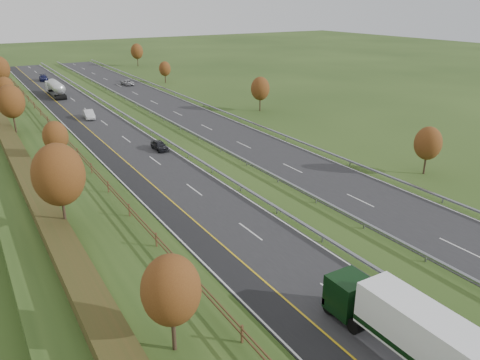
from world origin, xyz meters
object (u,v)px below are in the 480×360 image
object	(u,v)px
box_lorry	(442,351)
road_tanker	(55,88)
car_small_far	(43,78)
car_silver_mid	(89,114)
car_oncoming	(127,82)
car_dark_near	(160,145)

from	to	relation	value
box_lorry	road_tanker	xyz separation A→B (m)	(-1.25, 98.86, -0.47)
road_tanker	car_small_far	size ratio (longest dim) A/B	2.21
box_lorry	car_small_far	world-z (taller)	box_lorry
box_lorry	car_silver_mid	world-z (taller)	box_lorry
car_oncoming	road_tanker	bearing A→B (deg)	17.47
car_silver_mid	car_oncoming	size ratio (longest dim) A/B	0.95
car_small_far	car_oncoming	distance (m)	24.71
car_dark_near	car_small_far	size ratio (longest dim) A/B	0.77
road_tanker	car_oncoming	size ratio (longest dim) A/B	2.30
car_small_far	box_lorry	bearing A→B (deg)	-83.58
box_lorry	road_tanker	world-z (taller)	box_lorry
car_silver_mid	box_lorry	bearing A→B (deg)	-84.35
box_lorry	car_small_far	distance (m)	122.84
car_dark_near	car_silver_mid	xyz separation A→B (m)	(-3.76, 24.53, 0.10)
box_lorry	car_dark_near	xyz separation A→B (m)	(3.33, 49.23, -1.63)
box_lorry	car_oncoming	xyz separation A→B (m)	(17.01, 104.77, -1.61)
car_silver_mid	car_oncoming	world-z (taller)	car_silver_mid
box_lorry	car_dark_near	distance (m)	49.37
car_dark_near	car_oncoming	distance (m)	57.20
car_small_far	car_oncoming	xyz separation A→B (m)	(16.87, -18.06, -0.06)
box_lorry	car_oncoming	bearing A→B (deg)	80.78
road_tanker	car_silver_mid	bearing A→B (deg)	-88.12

